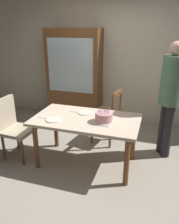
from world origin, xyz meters
name	(u,v)px	position (x,y,z in m)	size (l,w,h in m)	color
ground	(86,162)	(0.00, 0.00, 0.00)	(6.40, 6.40, 0.00)	#9E9384
back_wall	(114,59)	(0.00, 1.85, 1.30)	(6.40, 0.10, 2.60)	beige
dining_table	(86,125)	(0.00, 0.00, 0.63)	(1.48, 0.84, 0.73)	beige
birthday_cake	(104,117)	(0.27, -0.04, 0.79)	(0.28, 0.28, 0.20)	silver
plate_near_celebrant	(54,120)	(-0.41, -0.19, 0.74)	(0.22, 0.22, 0.01)	silver
plate_far_side	(85,113)	(-0.07, 0.19, 0.74)	(0.22, 0.22, 0.01)	silver
fork_near_celebrant	(44,118)	(-0.57, -0.18, 0.73)	(0.18, 0.02, 0.01)	silver
fork_far_side	(75,112)	(-0.23, 0.18, 0.73)	(0.18, 0.02, 0.01)	silver
fork_near_guest	(102,126)	(0.28, -0.19, 0.73)	(0.18, 0.02, 0.01)	silver
chair_spindle_back	(107,118)	(0.13, 0.74, 0.46)	(0.51, 0.51, 0.95)	beige
chair_upholstered	(13,125)	(-1.13, -0.14, 0.53)	(0.46, 0.46, 0.95)	tan
person_guest	(170,94)	(1.10, 0.62, 1.00)	(0.32, 0.32, 1.75)	#262328
china_cabinet	(75,76)	(-0.77, 1.56, 0.95)	(1.10, 0.45, 1.90)	brown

